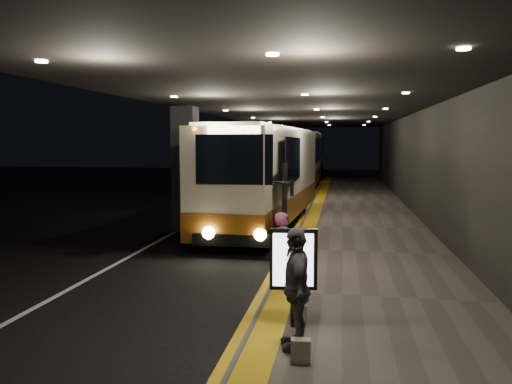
% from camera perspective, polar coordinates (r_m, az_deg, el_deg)
% --- Properties ---
extents(ground, '(90.00, 90.00, 0.00)m').
position_cam_1_polar(ground, '(13.94, -7.09, -7.46)').
color(ground, black).
extents(lane_line_white, '(0.12, 50.00, 0.01)m').
position_cam_1_polar(lane_line_white, '(19.14, -7.91, -3.83)').
color(lane_line_white, silver).
rests_on(lane_line_white, ground).
extents(kerb_stripe_yellow, '(0.18, 50.00, 0.01)m').
position_cam_1_polar(kerb_stripe_yellow, '(18.32, 4.59, -4.22)').
color(kerb_stripe_yellow, gold).
rests_on(kerb_stripe_yellow, ground).
extents(sidewalk, '(4.50, 50.00, 0.15)m').
position_cam_1_polar(sidewalk, '(18.26, 12.13, -4.15)').
color(sidewalk, '#514C44').
rests_on(sidewalk, ground).
extents(tactile_strip, '(0.50, 50.00, 0.01)m').
position_cam_1_polar(tactile_strip, '(18.26, 6.16, -3.79)').
color(tactile_strip, gold).
rests_on(tactile_strip, sidewalk).
extents(terminal_wall, '(0.10, 50.00, 6.00)m').
position_cam_1_polar(terminal_wall, '(18.23, 19.44, 4.88)').
color(terminal_wall, black).
rests_on(terminal_wall, ground).
extents(support_columns, '(0.80, 24.80, 4.40)m').
position_cam_1_polar(support_columns, '(17.86, -8.06, 2.57)').
color(support_columns, black).
rests_on(support_columns, ground).
extents(canopy, '(9.00, 50.00, 0.40)m').
position_cam_1_polar(canopy, '(18.09, 5.19, 10.25)').
color(canopy, black).
rests_on(canopy, support_columns).
extents(coach_main, '(3.10, 11.69, 3.61)m').
position_cam_1_polar(coach_main, '(18.93, 1.17, 1.39)').
color(coach_main, beige).
rests_on(coach_main, ground).
extents(coach_second, '(2.54, 11.83, 3.71)m').
position_cam_1_polar(coach_second, '(32.53, 4.76, 3.29)').
color(coach_second, beige).
rests_on(coach_second, ground).
extents(coach_third, '(2.90, 12.37, 3.87)m').
position_cam_1_polar(coach_third, '(44.76, 5.82, 4.05)').
color(coach_third, beige).
rests_on(coach_third, ground).
extents(passenger_boarding, '(0.47, 0.63, 1.57)m').
position_cam_1_polar(passenger_boarding, '(10.45, 3.15, -6.63)').
color(passenger_boarding, '#CB5F8F').
rests_on(passenger_boarding, sidewalk).
extents(passenger_waiting_grey, '(0.72, 1.13, 1.80)m').
position_cam_1_polar(passenger_waiting_grey, '(7.46, 4.60, -10.85)').
color(passenger_waiting_grey, '#4F4F54').
rests_on(passenger_waiting_grey, sidewalk).
extents(bag_polka, '(0.29, 0.13, 0.34)m').
position_cam_1_polar(bag_polka, '(8.53, 4.90, -13.84)').
color(bag_polka, black).
rests_on(bag_polka, sidewalk).
extents(bag_plain, '(0.28, 0.17, 0.34)m').
position_cam_1_polar(bag_plain, '(7.20, 5.13, -17.64)').
color(bag_plain, '#B6B3AA').
rests_on(bag_plain, sidewalk).
extents(info_sign, '(0.78, 0.20, 1.63)m').
position_cam_1_polar(info_sign, '(8.18, 4.30, -7.91)').
color(info_sign, black).
rests_on(info_sign, sidewalk).
extents(stanchion_post, '(0.05, 0.05, 1.05)m').
position_cam_1_polar(stanchion_post, '(11.40, 4.20, -6.93)').
color(stanchion_post, black).
rests_on(stanchion_post, sidewalk).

